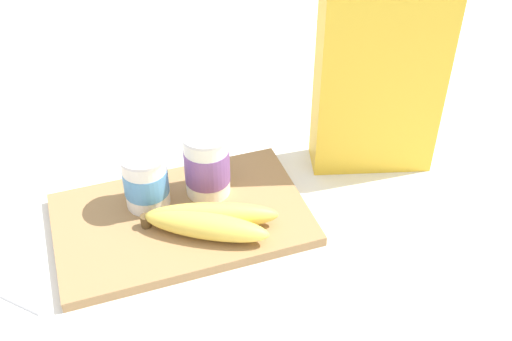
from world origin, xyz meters
TOP-DOWN VIEW (x-y plane):
  - ground_plane at (0.00, 0.00)m, footprint 2.40×2.40m
  - cutting_board at (0.00, 0.00)m, footprint 0.34×0.21m
  - cereal_box at (0.31, 0.05)m, footprint 0.19×0.11m
  - yogurt_cup_front at (-0.04, 0.04)m, footprint 0.06×0.06m
  - yogurt_cup_back at (0.05, 0.04)m, footprint 0.07×0.07m
  - banana_bunch at (0.03, -0.04)m, footprint 0.18×0.12m

SIDE VIEW (x-z plane):
  - ground_plane at x=0.00m, z-range 0.00..0.00m
  - cutting_board at x=0.00m, z-range 0.00..0.02m
  - banana_bunch at x=0.03m, z-range 0.01..0.05m
  - yogurt_cup_front at x=-0.04m, z-range 0.01..0.10m
  - yogurt_cup_back at x=0.05m, z-range 0.01..0.11m
  - cereal_box at x=0.31m, z-range 0.00..0.28m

